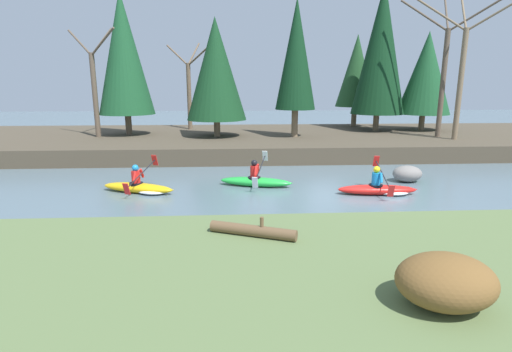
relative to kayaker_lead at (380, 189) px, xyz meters
name	(u,v)px	position (x,y,z in m)	size (l,w,h in m)	color
ground_plane	(342,196)	(-1.40, -0.14, -0.20)	(90.00, 90.00, 0.00)	slate
riverbank_near	(434,275)	(-1.40, -6.53, 0.11)	(44.00, 5.56, 0.62)	#5B7042
riverbank_far	(294,140)	(-1.40, 10.82, 0.21)	(44.00, 11.36, 0.82)	#4C4233
conifer_tree_far_left	(124,54)	(-11.20, 10.77, 5.22)	(3.15, 3.15, 8.00)	brown
conifer_tree_left	(216,69)	(-5.98, 9.78, 4.34)	(3.35, 3.35, 6.50)	#7A664C
conifer_tree_mid_left	(296,55)	(-1.59, 9.33, 5.10)	(2.23, 2.23, 7.45)	#7A664C
conifer_tree_centre	(356,71)	(3.47, 14.79, 4.42)	(2.69, 2.69, 6.23)	#7A664C
conifer_tree_mid_right	(381,49)	(4.08, 12.04, 5.65)	(3.29, 3.29, 8.99)	#7A664C
conifer_tree_right	(426,73)	(7.19, 12.26, 4.20)	(3.29, 3.29, 6.14)	#7A664C
bare_tree_upstream	(95,85)	(-12.67, 9.97, 3.50)	(3.37, 3.33, 6.10)	brown
bare_tree_mid_upstream	(189,88)	(-7.89, 13.77, 3.28)	(3.13, 3.09, 5.64)	brown
bare_tree_mid_downstream	(444,70)	(6.59, 8.97, 4.30)	(4.27, 4.22, 7.81)	brown
bare_tree_downstream	(462,71)	(6.95, 7.83, 4.23)	(4.19, 4.14, 7.65)	#7A664C
shrub_clump_nearest	(446,281)	(-2.08, -8.07, 0.81)	(1.43, 1.19, 0.77)	brown
kayaker_lead	(380,189)	(0.00, 0.00, 0.00)	(2.79, 2.07, 1.20)	red
kayaker_middle	(256,180)	(-4.24, 1.40, 0.02)	(2.77, 2.04, 1.20)	green
kayaker_trailing	(141,187)	(-8.37, 0.73, 0.00)	(2.75, 2.01, 1.20)	yellow
boulder_midstream	(407,174)	(1.72, 1.76, 0.12)	(1.13, 0.89, 0.64)	gray
driftwood_log	(253,231)	(-4.70, -5.19, 0.54)	(1.84, 0.94, 0.44)	brown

